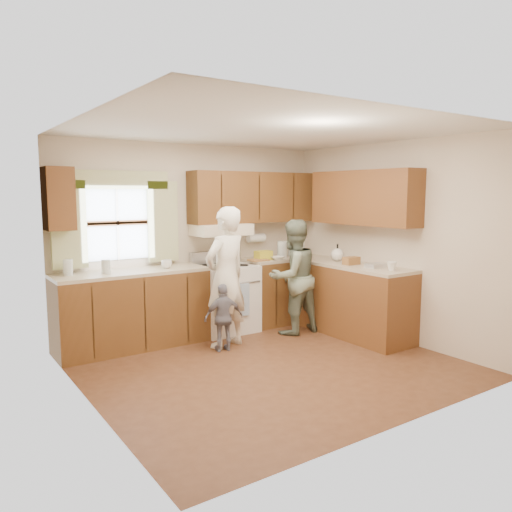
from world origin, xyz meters
TOP-DOWN VIEW (x-y plane):
  - room at (0.00, 0.00)m, footprint 3.80×3.80m
  - kitchen_fixtures at (0.61, 1.08)m, footprint 3.80×2.25m
  - stove at (0.30, 1.44)m, footprint 0.76×0.67m
  - woman_left at (-0.03, 0.85)m, footprint 0.70×0.55m
  - woman_right at (1.00, 0.85)m, footprint 0.75×0.59m
  - child at (-0.15, 0.71)m, footprint 0.50×0.29m

SIDE VIEW (x-z plane):
  - child at x=-0.15m, z-range 0.00..0.80m
  - stove at x=0.30m, z-range -0.07..1.00m
  - woman_right at x=1.00m, z-range 0.00..1.52m
  - kitchen_fixtures at x=0.61m, z-range -0.24..1.91m
  - woman_left at x=-0.03m, z-range 0.00..1.70m
  - room at x=0.00m, z-range -0.65..3.15m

